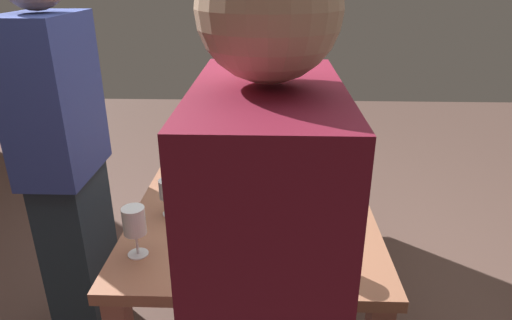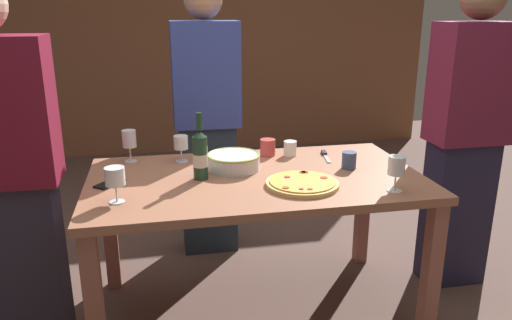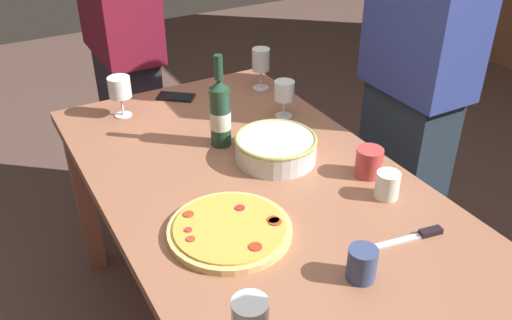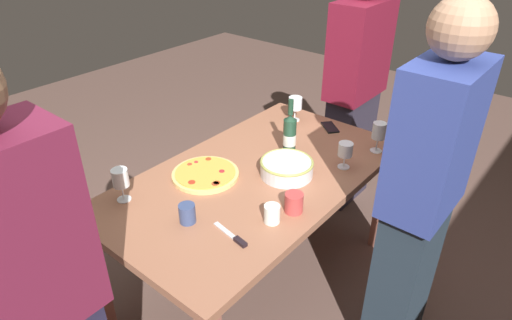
# 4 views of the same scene
# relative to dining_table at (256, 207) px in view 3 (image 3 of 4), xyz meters

# --- Properties ---
(dining_table) EXTENTS (1.60, 0.90, 0.75)m
(dining_table) POSITION_rel_dining_table_xyz_m (0.00, 0.00, 0.00)
(dining_table) COLOR #986046
(dining_table) RESTS_ON ground
(pizza) EXTENTS (0.33, 0.33, 0.03)m
(pizza) POSITION_rel_dining_table_xyz_m (0.18, -0.18, 0.11)
(pizza) COLOR #E3BC6D
(pizza) RESTS_ON dining_table
(serving_bowl) EXTENTS (0.27, 0.27, 0.08)m
(serving_bowl) POSITION_rel_dining_table_xyz_m (-0.09, 0.12, 0.14)
(serving_bowl) COLOR silver
(serving_bowl) RESTS_ON dining_table
(wine_bottle) EXTENTS (0.07, 0.07, 0.32)m
(wine_bottle) POSITION_rel_dining_table_xyz_m (-0.26, 0.01, 0.21)
(wine_bottle) COLOR #1D3D2A
(wine_bottle) RESTS_ON dining_table
(wine_glass_near_pizza) EXTENTS (0.07, 0.07, 0.14)m
(wine_glass_near_pizza) POSITION_rel_dining_table_xyz_m (-0.34, 0.31, 0.19)
(wine_glass_near_pizza) COLOR white
(wine_glass_near_pizza) RESTS_ON dining_table
(wine_glass_by_bottle) EXTENTS (0.07, 0.07, 0.17)m
(wine_glass_by_bottle) POSITION_rel_dining_table_xyz_m (-0.60, 0.36, 0.21)
(wine_glass_by_bottle) COLOR white
(wine_glass_by_bottle) RESTS_ON dining_table
(wine_glass_far_left) EXTENTS (0.07, 0.07, 0.16)m
(wine_glass_far_left) POSITION_rel_dining_table_xyz_m (0.56, -0.33, 0.21)
(wine_glass_far_left) COLOR white
(wine_glass_far_left) RESTS_ON dining_table
(wine_glass_far_right) EXTENTS (0.08, 0.08, 0.15)m
(wine_glass_far_right) POSITION_rel_dining_table_xyz_m (-0.64, -0.21, 0.20)
(wine_glass_far_right) COLOR white
(wine_glass_far_right) RESTS_ON dining_table
(cup_amber) EXTENTS (0.08, 0.08, 0.09)m
(cup_amber) POSITION_rel_dining_table_xyz_m (0.13, 0.33, 0.14)
(cup_amber) COLOR #BB403E
(cup_amber) RESTS_ON dining_table
(cup_ceramic) EXTENTS (0.07, 0.07, 0.08)m
(cup_ceramic) POSITION_rel_dining_table_xyz_m (0.25, 0.30, 0.13)
(cup_ceramic) COLOR white
(cup_ceramic) RESTS_ON dining_table
(cup_spare) EXTENTS (0.07, 0.07, 0.09)m
(cup_spare) POSITION_rel_dining_table_xyz_m (0.48, 0.02, 0.14)
(cup_spare) COLOR #364671
(cup_spare) RESTS_ON dining_table
(cell_phone) EXTENTS (0.14, 0.16, 0.01)m
(cell_phone) POSITION_rel_dining_table_xyz_m (-0.68, 0.02, 0.10)
(cell_phone) COLOR black
(cell_phone) RESTS_ON dining_table
(pizza_knife) EXTENTS (0.05, 0.20, 0.02)m
(pizza_knife) POSITION_rel_dining_table_xyz_m (0.44, 0.25, 0.10)
(pizza_knife) COLOR silver
(pizza_knife) RESTS_ON dining_table
(person_host) EXTENTS (0.40, 0.24, 1.68)m
(person_host) POSITION_rel_dining_table_xyz_m (-0.15, 0.77, 0.20)
(person_host) COLOR #23313E
(person_host) RESTS_ON ground
(person_guest_left) EXTENTS (0.46, 0.24, 1.65)m
(person_guest_left) POSITION_rel_dining_table_xyz_m (-1.10, -0.06, 0.18)
(person_guest_left) COLOR #2B2735
(person_guest_left) RESTS_ON ground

